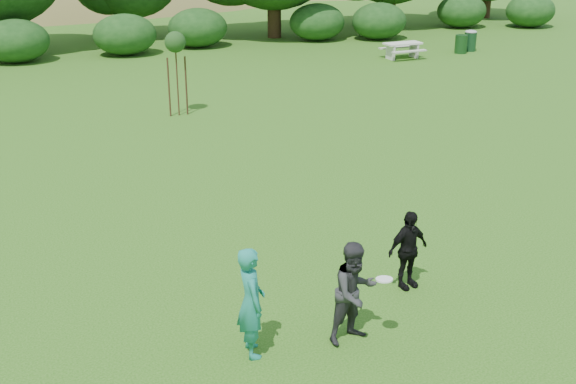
% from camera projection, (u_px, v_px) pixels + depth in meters
% --- Properties ---
extents(ground, '(120.00, 120.00, 0.00)m').
position_uv_depth(ground, '(356.00, 306.00, 12.70)').
color(ground, '#19470C').
rests_on(ground, ground).
extents(player_teal, '(0.50, 0.71, 1.81)m').
position_uv_depth(player_teal, '(251.00, 302.00, 11.04)').
color(player_teal, '#1B7B6D').
rests_on(player_teal, ground).
extents(player_grey, '(0.94, 0.79, 1.71)m').
position_uv_depth(player_grey, '(355.00, 292.00, 11.43)').
color(player_grey, '#2B2A2D').
rests_on(player_grey, ground).
extents(player_black, '(0.93, 0.50, 1.50)m').
position_uv_depth(player_black, '(408.00, 250.00, 13.12)').
color(player_black, black).
rests_on(player_black, ground).
extents(trash_can_near, '(0.60, 0.60, 0.90)m').
position_uv_depth(trash_can_near, '(461.00, 44.00, 35.64)').
color(trash_can_near, '#163C18').
rests_on(trash_can_near, ground).
extents(frisbee, '(0.27, 0.27, 0.05)m').
position_uv_depth(frisbee, '(384.00, 279.00, 11.21)').
color(frisbee, white).
rests_on(frisbee, ground).
extents(sapling, '(0.70, 0.70, 2.85)m').
position_uv_depth(sapling, '(175.00, 44.00, 23.90)').
color(sapling, '#3E2618').
rests_on(sapling, ground).
extents(picnic_table, '(1.80, 1.48, 0.76)m').
position_uv_depth(picnic_table, '(403.00, 48.00, 34.28)').
color(picnic_table, beige).
rests_on(picnic_table, ground).
extents(trash_can_lidded, '(0.60, 0.60, 1.05)m').
position_uv_depth(trash_can_lidded, '(470.00, 40.00, 36.19)').
color(trash_can_lidded, '#153A1F').
rests_on(trash_can_lidded, ground).
extents(hillside, '(150.00, 72.00, 52.00)m').
position_uv_depth(hillside, '(35.00, 103.00, 75.40)').
color(hillside, olive).
rests_on(hillside, ground).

